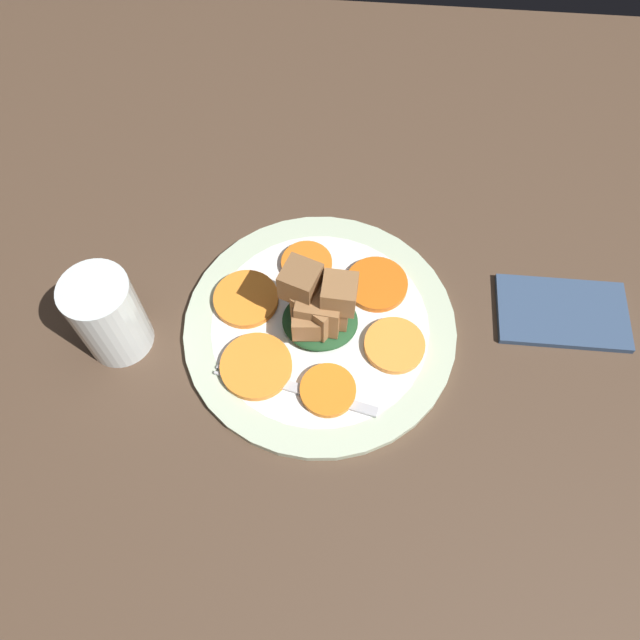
{
  "coord_description": "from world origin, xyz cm",
  "views": [
    {
      "loc": [
        2.91,
        -33.39,
        64.83
      ],
      "look_at": [
        0.0,
        0.0,
        4.1
      ],
      "focal_mm": 35.0,
      "sensor_mm": 36.0,
      "label": 1
    }
  ],
  "objects": [
    {
      "name": "carrot_slice_3",
      "position": [
        6.11,
        5.64,
        3.52
      ],
      "size": [
        7.22,
        7.22,
        0.84
      ],
      "primitive_type": "cylinder",
      "color": "orange",
      "rests_on": "plate"
    },
    {
      "name": "center_pile",
      "position": [
        0.04,
        0.11,
        6.95
      ],
      "size": [
        8.72,
        7.65,
        9.04
      ],
      "color": "#1E4723",
      "rests_on": "plate"
    },
    {
      "name": "napkin",
      "position": [
        27.68,
        4.35,
        2.4
      ],
      "size": [
        14.89,
        8.93,
        0.8
      ],
      "color": "#334766",
      "rests_on": "table_slab"
    },
    {
      "name": "carrot_slice_1",
      "position": [
        1.54,
        -8.07,
        3.52
      ],
      "size": [
        5.99,
        5.99,
        0.84
      ],
      "primitive_type": "cylinder",
      "color": "orange",
      "rests_on": "plate"
    },
    {
      "name": "carrot_slice_5",
      "position": [
        -8.72,
        2.34,
        3.52
      ],
      "size": [
        7.44,
        7.44,
        0.84
      ],
      "primitive_type": "cylinder",
      "color": "orange",
      "rests_on": "plate"
    },
    {
      "name": "table_slab",
      "position": [
        0.0,
        0.0,
        1.0
      ],
      "size": [
        120.0,
        120.0,
        2.0
      ],
      "primitive_type": "cube",
      "color": "#4C3828",
      "rests_on": "ground"
    },
    {
      "name": "fork",
      "position": [
        -2.31,
        -7.94,
        3.3
      ],
      "size": [
        17.87,
        5.68,
        0.4
      ],
      "rotation": [
        0.0,
        0.0,
        -0.23
      ],
      "color": "#B2B2B7",
      "rests_on": "plate"
    },
    {
      "name": "water_glass",
      "position": [
        -22.24,
        -3.23,
        7.39
      ],
      "size": [
        7.28,
        7.28,
        10.78
      ],
      "color": "silver",
      "rests_on": "table_slab"
    },
    {
      "name": "carrot_slice_2",
      "position": [
        8.41,
        -2.13,
        3.52
      ],
      "size": [
        6.73,
        6.73,
        0.84
      ],
      "primitive_type": "cylinder",
      "color": "orange",
      "rests_on": "plate"
    },
    {
      "name": "plate",
      "position": [
        0.0,
        0.0,
        2.52
      ],
      "size": [
        30.79,
        30.79,
        1.05
      ],
      "color": "beige",
      "rests_on": "table_slab"
    },
    {
      "name": "carrot_slice_0",
      "position": [
        -6.41,
        -5.95,
        3.52
      ],
      "size": [
        7.81,
        7.81,
        0.84
      ],
      "primitive_type": "cylinder",
      "color": "orange",
      "rests_on": "plate"
    },
    {
      "name": "carrot_slice_4",
      "position": [
        -2.27,
        7.81,
        3.52
      ],
      "size": [
        6.05,
        6.05,
        0.84
      ],
      "primitive_type": "cylinder",
      "color": "orange",
      "rests_on": "plate"
    }
  ]
}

